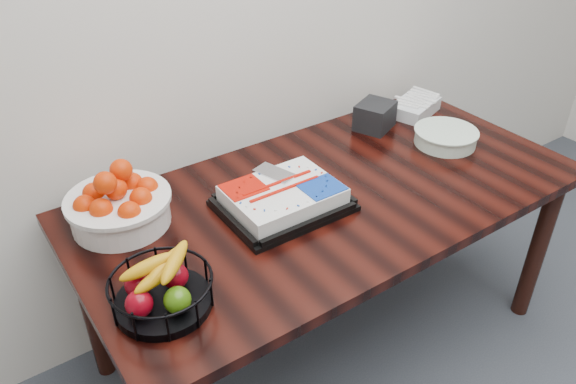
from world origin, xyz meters
TOP-DOWN VIEW (x-y plane):
  - table at (0.00, 2.00)m, footprint 1.80×0.90m
  - cake_tray at (-0.20, 2.02)m, footprint 0.41×0.33m
  - tangerine_bowl at (-0.68, 2.24)m, footprint 0.33×0.33m
  - fruit_basket at (-0.72, 1.82)m, footprint 0.28×0.28m
  - plate_stack at (0.59, 2.01)m, footprint 0.25×0.25m
  - fork_bag at (0.69, 2.29)m, footprint 0.26×0.21m
  - napkin_box at (0.45, 2.28)m, footprint 0.20×0.18m

SIDE VIEW (x-z plane):
  - table at x=0.00m, z-range 0.29..1.04m
  - plate_stack at x=0.59m, z-range 0.75..0.81m
  - fork_bag at x=0.69m, z-range 0.75..0.81m
  - cake_tray at x=-0.20m, z-range 0.75..0.83m
  - napkin_box at x=0.45m, z-range 0.75..0.86m
  - fruit_basket at x=-0.72m, z-range 0.74..0.88m
  - tangerine_bowl at x=-0.68m, z-range 0.74..0.95m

